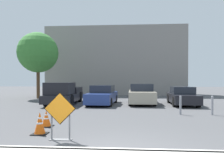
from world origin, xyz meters
The scene contains 13 objects.
ground_plane centered at (0.00, 10.00, 0.00)m, with size 96.00×96.00×0.00m, color #4C4C4F.
curb_lip centered at (0.00, 0.00, 0.07)m, with size 24.10×0.20×0.14m.
road_closed_sign centered at (-1.75, 1.12, 0.79)m, with size 0.95×0.20×1.42m.
traffic_cone_nearest centered at (-2.65, 1.81, 0.36)m, with size 0.48×0.48×0.73m.
traffic_cone_second centered at (-2.87, 2.97, 0.30)m, with size 0.48×0.48×0.62m.
pickup_truck centered at (-4.53, 10.75, 0.74)m, with size 2.10×5.59×1.63m.
parked_car_nearest centered at (-1.63, 10.97, 0.65)m, with size 2.05×4.61×1.42m.
parked_car_second centered at (1.28, 11.51, 0.71)m, with size 2.00×4.65×1.52m.
parked_car_third centered at (4.20, 10.97, 0.63)m, with size 1.92×4.30×1.32m.
bollard_nearest centered at (2.97, 6.36, 0.52)m, with size 0.12×0.12×0.99m.
bollard_second centered at (4.57, 6.36, 0.52)m, with size 0.12×0.12×0.99m.
building_facade_backdrop centered at (-1.29, 23.16, 4.18)m, with size 17.05×5.00×8.35m.
street_tree_behind_lot centered at (-8.57, 15.78, 4.51)m, with size 3.94×3.94×6.50m.
Camera 1 is at (0.24, -5.15, 1.77)m, focal length 35.00 mm.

